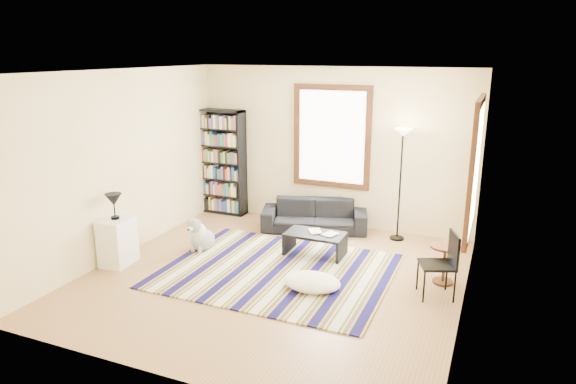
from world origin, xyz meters
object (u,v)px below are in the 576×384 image
at_px(sofa, 314,215).
at_px(white_cabinet, 117,242).
at_px(coffee_table, 315,244).
at_px(dog, 202,233).
at_px(folding_chair, 437,265).
at_px(floor_cushion, 312,282).
at_px(side_table, 444,264).
at_px(floor_lamp, 400,185).
at_px(bookshelf, 222,162).

distance_m(sofa, white_cabinet, 3.33).
bearing_deg(coffee_table, white_cabinet, -150.68).
bearing_deg(dog, folding_chair, -0.23).
xyz_separation_m(folding_chair, white_cabinet, (-4.45, -0.75, -0.08)).
bearing_deg(white_cabinet, sofa, 44.52).
relative_size(floor_cushion, side_table, 1.44).
bearing_deg(floor_lamp, dog, -148.56).
height_order(side_table, white_cabinet, white_cabinet).
bearing_deg(floor_cushion, bookshelf, 137.93).
height_order(side_table, folding_chair, folding_chair).
distance_m(floor_cushion, folding_chair, 1.62).
bearing_deg(sofa, floor_cushion, -88.03).
relative_size(bookshelf, floor_lamp, 1.08).
height_order(coffee_table, white_cabinet, white_cabinet).
height_order(floor_cushion, side_table, side_table).
bearing_deg(bookshelf, coffee_table, -29.83).
bearing_deg(floor_cushion, dog, 163.14).
distance_m(floor_lamp, side_table, 1.83).
distance_m(sofa, coffee_table, 1.18).
bearing_deg(side_table, sofa, 150.29).
distance_m(coffee_table, side_table, 1.95).
distance_m(side_table, white_cabinet, 4.66).
bearing_deg(coffee_table, side_table, -7.17).
xyz_separation_m(floor_lamp, folding_chair, (0.86, -1.89, -0.50)).
xyz_separation_m(sofa, white_cabinet, (-2.15, -2.54, 0.08)).
distance_m(sofa, floor_cushion, 2.34).
bearing_deg(side_table, bookshelf, 159.55).
xyz_separation_m(coffee_table, floor_lamp, (1.03, 1.20, 0.75)).
xyz_separation_m(coffee_table, white_cabinet, (-2.56, -1.44, 0.17)).
distance_m(folding_chair, dog, 3.61).
distance_m(sofa, bookshelf, 2.12).
relative_size(floor_cushion, folding_chair, 0.90).
xyz_separation_m(floor_lamp, side_table, (0.91, -1.44, -0.66)).
relative_size(floor_lamp, folding_chair, 2.16).
xyz_separation_m(sofa, bookshelf, (-1.97, 0.27, 0.73)).
bearing_deg(side_table, dog, -176.30).
xyz_separation_m(floor_cushion, white_cabinet, (-2.92, -0.33, 0.25)).
height_order(sofa, floor_cushion, sofa).
xyz_separation_m(sofa, side_table, (2.35, -1.34, 0.00)).
relative_size(sofa, folding_chair, 2.11).
height_order(floor_lamp, white_cabinet, floor_lamp).
relative_size(floor_lamp, white_cabinet, 2.66).
xyz_separation_m(side_table, white_cabinet, (-4.50, -1.20, 0.08)).
bearing_deg(floor_lamp, coffee_table, -130.58).
bearing_deg(white_cabinet, floor_lamp, 31.08).
xyz_separation_m(sofa, coffee_table, (0.41, -1.10, -0.09)).
relative_size(sofa, white_cabinet, 2.59).
xyz_separation_m(bookshelf, folding_chair, (4.27, -2.06, -0.57)).
height_order(floor_cushion, white_cabinet, white_cabinet).
xyz_separation_m(floor_lamp, dog, (-2.75, -1.68, -0.65)).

